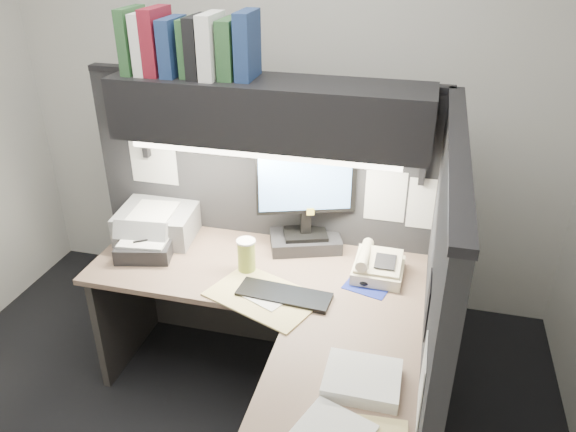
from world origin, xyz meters
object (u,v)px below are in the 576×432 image
object	(u,v)px
telephone	(378,267)
printer	(158,222)
desk	(291,400)
notebook_stack	(146,248)
monitor	(306,211)
overhead_shelf	(269,111)
coffee_cup	(246,256)
keyboard	(284,295)

from	to	relation	value
telephone	printer	distance (m)	1.25
desk	notebook_stack	xyz separation A→B (m)	(-0.93, 0.53, 0.33)
monitor	telephone	size ratio (longest dim) A/B	2.20
desk	overhead_shelf	bearing A→B (deg)	111.79
desk	monitor	xyz separation A→B (m)	(-0.13, 0.82, 0.51)
telephone	coffee_cup	xyz separation A→B (m)	(-0.65, -0.12, 0.03)
monitor	notebook_stack	xyz separation A→B (m)	(-0.80, -0.29, -0.18)
keyboard	notebook_stack	xyz separation A→B (m)	(-0.81, 0.19, 0.03)
coffee_cup	overhead_shelf	bearing A→B (deg)	74.91
coffee_cup	notebook_stack	world-z (taller)	coffee_cup
telephone	coffee_cup	distance (m)	0.66
monitor	telephone	world-z (taller)	monitor
notebook_stack	monitor	bearing A→B (deg)	19.55
monitor	notebook_stack	distance (m)	0.87
keyboard	notebook_stack	bearing A→B (deg)	171.00
monitor	printer	bearing A→B (deg)	165.58
telephone	notebook_stack	bearing A→B (deg)	-173.68
desk	notebook_stack	world-z (taller)	notebook_stack
desk	coffee_cup	world-z (taller)	coffee_cup
monitor	notebook_stack	bearing A→B (deg)	179.92
coffee_cup	notebook_stack	size ratio (longest dim) A/B	0.59
notebook_stack	keyboard	bearing A→B (deg)	-12.96
keyboard	coffee_cup	world-z (taller)	coffee_cup
coffee_cup	telephone	bearing A→B (deg)	10.50
telephone	coffee_cup	bearing A→B (deg)	-168.19
desk	monitor	bearing A→B (deg)	98.89
monitor	telephone	xyz separation A→B (m)	(0.41, -0.18, -0.17)
monitor	notebook_stack	size ratio (longest dim) A/B	1.99
keyboard	desk	bearing A→B (deg)	-66.54
printer	notebook_stack	xyz separation A→B (m)	(0.03, -0.21, -0.04)
desk	printer	distance (m)	1.27
overhead_shelf	notebook_stack	size ratio (longest dim) A/B	5.49
notebook_stack	coffee_cup	bearing A→B (deg)	-1.39
desk	coffee_cup	bearing A→B (deg)	124.96
overhead_shelf	keyboard	xyz separation A→B (m)	(0.18, -0.40, -0.76)
keyboard	monitor	bearing A→B (deg)	94.58
overhead_shelf	telephone	distance (m)	0.94
printer	notebook_stack	distance (m)	0.22
desk	printer	bearing A→B (deg)	142.16
monitor	printer	size ratio (longest dim) A/B	1.36
overhead_shelf	keyboard	distance (m)	0.88
desk	keyboard	size ratio (longest dim) A/B	3.81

